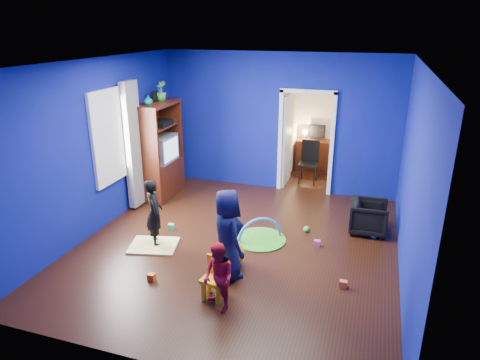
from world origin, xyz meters
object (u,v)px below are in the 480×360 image
(crt_tv, at_px, (161,149))
(hopper_ball, at_px, (230,253))
(child_navy, at_px, (227,235))
(tv_armoire, at_px, (159,150))
(folding_chair, at_px, (308,163))
(study_desk, at_px, (315,155))
(kid_chair, at_px, (213,281))
(child_black, at_px, (154,213))
(toddler_red, at_px, (218,277))
(armchair, at_px, (369,217))
(play_mat, at_px, (260,239))
(vase, at_px, (148,100))

(crt_tv, bearing_deg, hopper_ball, -44.71)
(child_navy, distance_m, tv_armoire, 3.45)
(folding_chair, bearing_deg, study_desk, 90.00)
(child_navy, bearing_deg, kid_chair, 134.89)
(child_black, xyz_separation_m, toddler_red, (1.58, -1.28, -0.11))
(armchair, height_order, folding_chair, folding_chair)
(armchair, height_order, hopper_ball, armchair)
(play_mat, xyz_separation_m, study_desk, (0.30, 3.98, 0.36))
(kid_chair, distance_m, study_desk, 5.72)
(toddler_red, distance_m, study_desk, 5.91)
(vase, relative_size, hopper_ball, 0.42)
(vase, bearing_deg, folding_chair, 35.57)
(tv_armoire, distance_m, crt_tv, 0.06)
(play_mat, relative_size, study_desk, 1.00)
(tv_armoire, height_order, kid_chair, tv_armoire)
(child_navy, height_order, hopper_ball, child_navy)
(child_navy, distance_m, play_mat, 1.36)
(child_black, bearing_deg, study_desk, -59.70)
(crt_tv, bearing_deg, tv_armoire, 180.00)
(study_desk, distance_m, folding_chair, 0.96)
(child_navy, bearing_deg, crt_tv, -1.72)
(kid_chair, bearing_deg, hopper_ball, 102.51)
(hopper_ball, relative_size, folding_chair, 0.47)
(child_navy, xyz_separation_m, vase, (-2.36, 2.19, 1.39))
(toddler_red, bearing_deg, vase, 167.39)
(vase, bearing_deg, play_mat, -21.95)
(toddler_red, height_order, crt_tv, crt_tv)
(vase, distance_m, crt_tv, 1.08)
(child_black, height_order, toddler_red, child_black)
(vase, distance_m, kid_chair, 4.03)
(armchair, relative_size, tv_armoire, 0.32)
(armchair, xyz_separation_m, child_navy, (-1.85, -2.04, 0.37))
(child_navy, distance_m, vase, 3.51)
(hopper_ball, bearing_deg, child_black, 168.24)
(tv_armoire, distance_m, folding_chair, 3.32)
(crt_tv, bearing_deg, play_mat, -27.98)
(toddler_red, distance_m, tv_armoire, 4.13)
(vase, bearing_deg, armchair, -2.07)
(hopper_ball, relative_size, kid_chair, 0.87)
(crt_tv, bearing_deg, armchair, -6.19)
(vase, relative_size, kid_chair, 0.37)
(child_black, relative_size, hopper_ball, 2.57)
(study_desk, bearing_deg, kid_chair, -94.56)
(armchair, distance_m, toddler_red, 3.27)
(crt_tv, height_order, play_mat, crt_tv)
(vase, height_order, hopper_ball, vase)
(crt_tv, relative_size, study_desk, 0.80)
(vase, xyz_separation_m, kid_chair, (2.35, -2.74, -1.80))
(vase, xyz_separation_m, study_desk, (2.81, 2.97, -1.68))
(armchair, relative_size, child_navy, 0.47)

